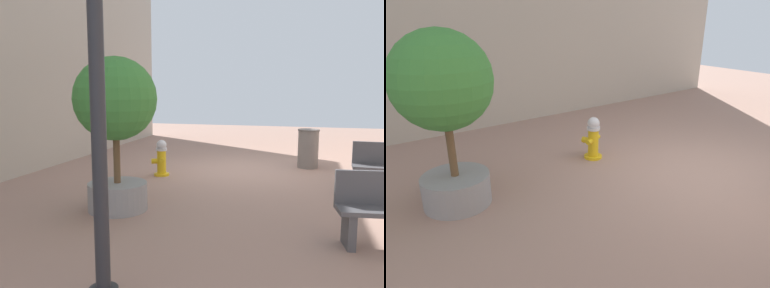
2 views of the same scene
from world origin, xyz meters
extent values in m
plane|color=#9E7A6B|center=(0.00, 0.00, 0.00)|extent=(23.40, 23.40, 0.00)
cylinder|color=gold|center=(1.72, 1.16, 0.03)|extent=(0.35, 0.35, 0.05)
cylinder|color=gold|center=(1.72, 1.16, 0.31)|extent=(0.20, 0.20, 0.53)
cylinder|color=silver|center=(1.72, 1.16, 0.61)|extent=(0.26, 0.26, 0.06)
sphere|color=silver|center=(1.72, 1.16, 0.70)|extent=(0.23, 0.23, 0.23)
cylinder|color=gold|center=(1.66, 1.30, 0.38)|extent=(0.14, 0.16, 0.09)
cylinder|color=gold|center=(1.78, 1.03, 0.38)|extent=(0.14, 0.16, 0.09)
cylinder|color=gold|center=(1.87, 1.23, 0.34)|extent=(0.18, 0.17, 0.12)
cube|color=#4C4C51|center=(-2.46, 1.48, 0.23)|extent=(0.12, 0.40, 0.45)
cube|color=#4C4C51|center=(-1.97, 4.52, 0.23)|extent=(0.15, 0.41, 0.45)
cylinder|color=gray|center=(1.53, 3.85, 0.23)|extent=(0.97, 0.97, 0.46)
cylinder|color=brown|center=(1.53, 3.85, 0.94)|extent=(0.11, 0.11, 0.97)
sphere|color=#3D8438|center=(1.53, 3.85, 1.82)|extent=(1.34, 1.34, 1.34)
cylinder|color=#2D2D33|center=(0.40, 6.52, 1.91)|extent=(0.14, 0.14, 3.58)
cylinder|color=slate|center=(-1.51, -0.68, 0.46)|extent=(0.50, 0.50, 0.93)
cylinder|color=#5B5551|center=(-1.51, -0.68, 0.95)|extent=(0.52, 0.52, 0.04)
camera|label=1|loc=(-1.36, 9.80, 2.00)|focal=38.09mm
camera|label=2|loc=(-3.15, 5.03, 2.64)|focal=32.30mm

